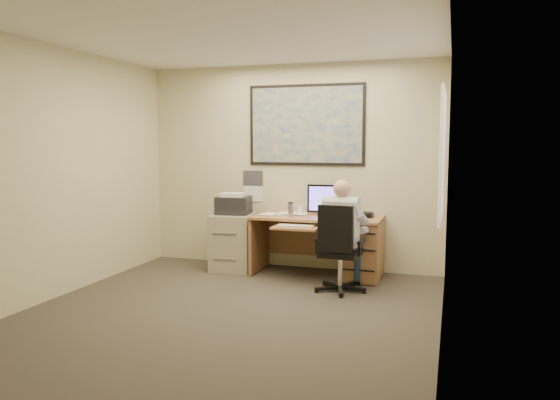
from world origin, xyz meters
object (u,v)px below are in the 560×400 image
(office_chair, at_px, (340,267))
(person, at_px, (341,236))
(filing_cabinet, at_px, (234,236))
(desk, at_px, (344,242))

(office_chair, relative_size, person, 0.79)
(filing_cabinet, relative_size, person, 0.81)
(desk, bearing_deg, office_chair, -82.69)
(filing_cabinet, xyz_separation_m, office_chair, (1.56, -0.70, -0.14))
(filing_cabinet, height_order, office_chair, filing_cabinet)
(person, bearing_deg, filing_cabinet, 165.67)
(desk, xyz_separation_m, office_chair, (0.09, -0.73, -0.15))
(desk, relative_size, filing_cabinet, 1.58)
(filing_cabinet, xyz_separation_m, person, (1.56, -0.62, 0.19))
(filing_cabinet, relative_size, office_chair, 1.02)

